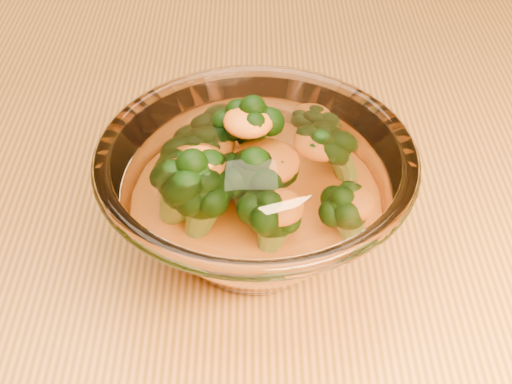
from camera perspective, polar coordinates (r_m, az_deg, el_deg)
table at (r=0.57m, az=10.08°, el=-10.52°), size 1.20×0.80×0.75m
glass_bowl at (r=0.45m, az=-0.00°, el=-0.41°), size 0.19×0.19×0.09m
cheese_sauce at (r=0.46m, az=0.00°, el=-2.10°), size 0.11×0.11×0.03m
broccoli_heap at (r=0.44m, az=-1.19°, el=1.53°), size 0.12×0.12×0.07m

